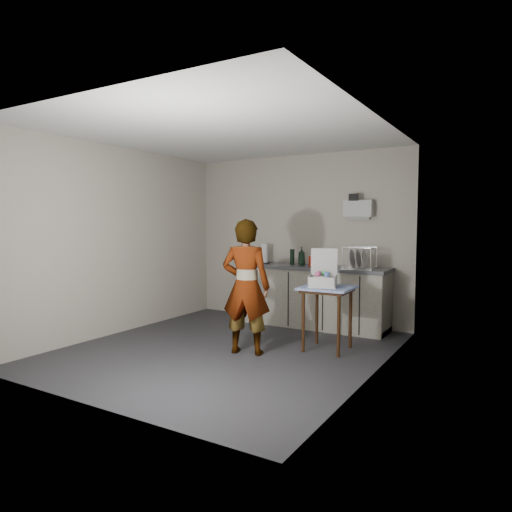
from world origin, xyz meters
The scene contains 15 objects.
ground centered at (0.00, 0.00, 0.00)m, with size 4.00×4.00×0.00m, color #28282D.
wall_back centered at (0.00, 1.99, 1.30)m, with size 3.60×0.02×2.60m, color beige.
wall_right centered at (1.79, 0.00, 1.30)m, with size 0.02×4.00×2.60m, color beige.
wall_left centered at (-1.79, 0.00, 1.30)m, with size 0.02×4.00×2.60m, color beige.
ceiling centered at (0.00, 0.00, 2.60)m, with size 3.60×4.00×0.01m, color white.
kitchen_counter centered at (0.40, 1.70, 0.43)m, with size 2.24×0.62×0.91m.
wall_shelf centered at (1.00, 1.92, 1.75)m, with size 0.42×0.18×0.37m.
side_table centered at (1.06, 0.62, 0.68)m, with size 0.62×0.62×0.78m.
standing_man centered at (0.28, 0.00, 0.80)m, with size 0.58×0.38×1.59m, color #B2A593.
soap_bottle centered at (0.23, 1.66, 1.05)m, with size 0.11×0.11×0.28m, color black.
soda_can centered at (0.36, 1.70, 0.98)m, with size 0.07×0.07×0.14m, color red.
dark_bottle centered at (0.06, 1.68, 1.03)m, with size 0.07×0.07×0.24m, color black.
paper_towel centered at (-0.42, 1.68, 1.06)m, with size 0.17×0.17×0.31m.
dish_rack centered at (1.10, 1.66, 0.98)m, with size 0.44×0.33×0.31m.
bakery_box centered at (1.00, 0.60, 0.88)m, with size 0.41×0.41×0.45m.
Camera 1 is at (3.10, -4.52, 1.55)m, focal length 32.00 mm.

